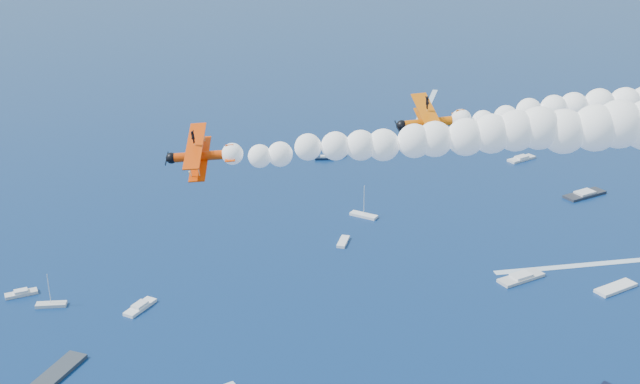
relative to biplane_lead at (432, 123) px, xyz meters
The scene contains 5 objects.
biplane_lead is the anchor object (origin of this frame).
biplane_trail 24.73m from the biplane_lead, 128.72° to the right, with size 7.14×8.01×4.82m, color #E33D04, non-canonical shape.
smoke_trail_trail 6.19m from the biplane_lead, 29.28° to the right, with size 42.39×34.23×9.43m, color white, non-canonical shape.
spectator_boats 105.69m from the biplane_lead, 108.79° to the left, with size 198.93×185.56×0.70m.
boat_wakes 128.48m from the biplane_lead, 92.77° to the left, with size 244.30×160.10×0.04m.
Camera 1 is at (54.12, -38.83, 85.75)m, focal length 45.72 mm.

